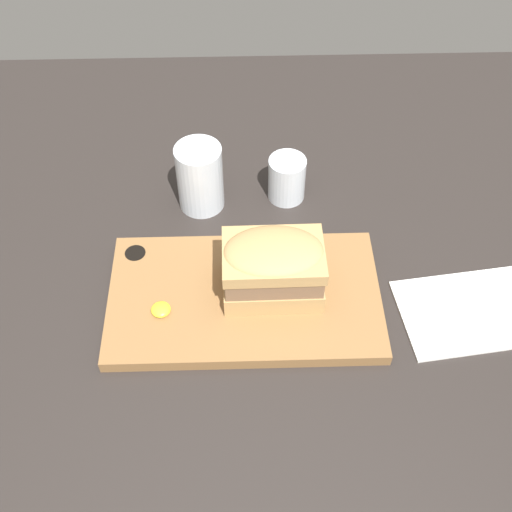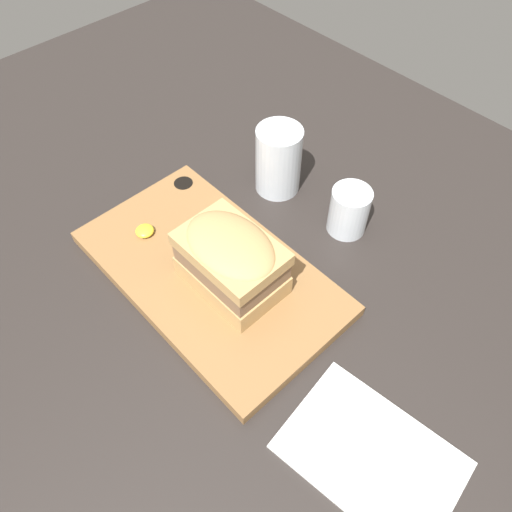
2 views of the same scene
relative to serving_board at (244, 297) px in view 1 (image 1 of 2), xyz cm
name	(u,v)px [view 1 (image 1 of 2)]	position (x,y,z in cm)	size (l,w,h in cm)	color
dining_table	(261,309)	(2.52, -0.80, -2.00)	(157.75, 128.03, 2.00)	#282321
serving_board	(244,297)	(0.00, 0.00, 0.00)	(39.12, 22.40, 2.04)	olive
sandwich	(273,265)	(4.15, 0.80, 6.19)	(14.03, 9.67, 9.66)	tan
mustard_dollop	(161,309)	(-11.66, -2.93, 1.55)	(2.79, 2.79, 1.11)	yellow
water_glass	(200,181)	(-6.62, 20.35, 4.01)	(7.43, 7.43, 11.54)	silver
wine_glass	(287,180)	(7.41, 21.71, 2.48)	(6.11, 6.11, 7.70)	silver
napkin	(469,312)	(32.32, -2.92, -0.80)	(21.30, 16.19, 0.40)	white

